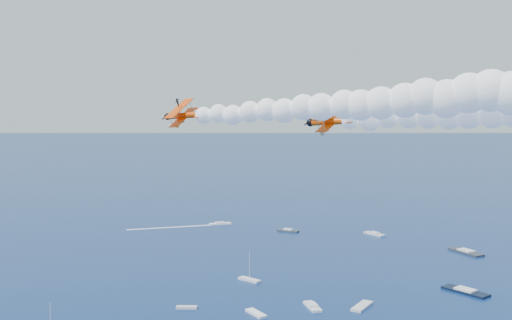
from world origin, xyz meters
The scene contains 5 objects.
biplane_lead centered at (17.01, 24.49, 56.73)m, with size 7.13×8.00×4.82m, color #E34804, non-canonical shape.
biplane_trail centered at (-3.09, 16.89, 57.42)m, with size 6.36×7.14×4.30m, color #EE4305, non-canonical shape.
smoke_trail_trail centered at (28.09, 22.00, 59.84)m, with size 62.90×15.71×11.29m, color white, non-canonical shape.
spectator_boats centered at (0.01, 115.78, 0.35)m, with size 237.69×173.05×0.70m.
boat_wakes centered at (-60.44, 89.42, 0.03)m, with size 169.68×163.55×0.04m.
Camera 1 is at (55.59, -57.40, 60.58)m, focal length 45.03 mm.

